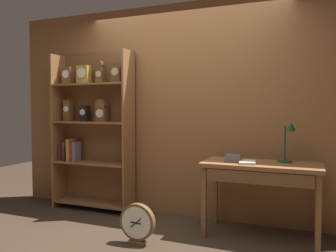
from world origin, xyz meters
TOP-DOWN VIEW (x-y plane):
  - back_wood_panel at (0.00, 1.22)m, footprint 4.80×0.05m
  - bookshelf at (-1.22, 1.04)m, footprint 1.11×0.31m
  - workbench at (0.98, 0.82)m, footprint 1.18×0.55m
  - desk_lamp at (1.23, 0.95)m, footprint 0.20×0.20m
  - toolbox_small at (0.70, 0.79)m, footprint 0.15×0.13m
  - open_repair_manual at (0.85, 0.75)m, footprint 0.20×0.25m
  - round_clock_large at (-0.10, 0.18)m, footprint 0.36×0.11m

SIDE VIEW (x-z plane):
  - round_clock_large at x=-0.10m, z-range 0.00..0.41m
  - workbench at x=0.98m, z-range 0.28..1.05m
  - open_repair_manual at x=0.85m, z-range 0.77..0.79m
  - toolbox_small at x=0.70m, z-range 0.77..0.85m
  - desk_lamp at x=1.23m, z-range 0.79..1.22m
  - bookshelf at x=-1.22m, z-range 0.05..2.09m
  - back_wood_panel at x=0.00m, z-range 0.00..2.60m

